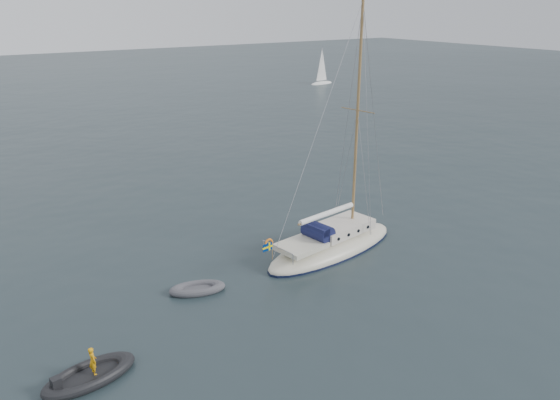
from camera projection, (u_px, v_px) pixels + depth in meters
ground at (302, 257)px, 31.94m from camera, size 300.00×300.00×0.00m
sailboat at (333, 233)px, 32.44m from camera, size 10.44×3.12×14.87m
dinghy at (197, 289)px, 28.08m from camera, size 2.90×1.31×0.42m
rib at (89, 375)px, 21.52m from camera, size 3.83×1.74×1.41m
distant_yacht_b at (322, 67)px, 98.28m from camera, size 5.24×2.79×6.94m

